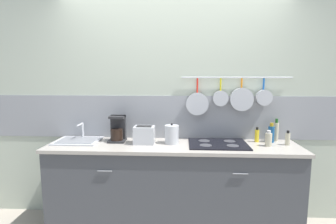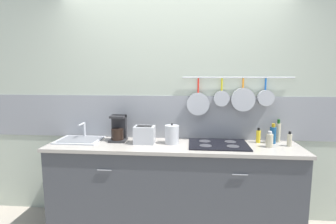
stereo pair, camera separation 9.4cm
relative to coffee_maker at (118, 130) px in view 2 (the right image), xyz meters
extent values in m
cube|color=#B2BCA8|center=(0.61, 0.21, 0.25)|extent=(7.20, 0.06, 2.60)
cube|color=gray|center=(0.61, 0.20, 0.13)|extent=(7.20, 0.07, 0.49)
cylinder|color=#B7BABF|center=(1.29, 0.15, 0.57)|extent=(1.19, 0.02, 0.02)
cylinder|color=red|center=(0.87, 0.15, 0.49)|extent=(0.02, 0.02, 0.16)
cylinder|color=#B7BABF|center=(0.87, 0.12, 0.29)|extent=(0.25, 0.05, 0.25)
cylinder|color=gold|center=(1.12, 0.15, 0.50)|extent=(0.02, 0.02, 0.13)
cylinder|color=#B7BABF|center=(1.12, 0.13, 0.35)|extent=(0.17, 0.04, 0.17)
cylinder|color=orange|center=(1.35, 0.15, 0.52)|extent=(0.02, 0.02, 0.10)
cylinder|color=#B7BABF|center=(1.35, 0.12, 0.34)|extent=(0.25, 0.05, 0.25)
cylinder|color=#1959B2|center=(1.58, 0.15, 0.50)|extent=(0.02, 0.02, 0.12)
cylinder|color=#B7BABF|center=(1.58, 0.12, 0.36)|extent=(0.17, 0.06, 0.17)
cube|color=#3F4247|center=(0.61, -0.12, -0.60)|extent=(2.57, 0.52, 0.89)
cylinder|color=slate|center=(-0.04, -0.39, -0.31)|extent=(0.14, 0.01, 0.01)
cylinder|color=slate|center=(1.25, -0.39, -0.31)|extent=(0.14, 0.01, 0.01)
cube|color=#A59E93|center=(0.61, -0.12, -0.13)|extent=(2.61, 0.56, 0.03)
cube|color=#B7BABF|center=(-0.43, -0.04, -0.11)|extent=(0.46, 0.38, 0.01)
cube|color=slate|center=(-0.43, -0.04, -0.10)|extent=(0.39, 0.30, 0.00)
cylinder|color=#B7BABF|center=(-0.43, 0.10, -0.03)|extent=(0.03, 0.03, 0.18)
cylinder|color=#B7BABF|center=(-0.43, 0.02, 0.06)|extent=(0.02, 0.15, 0.02)
cube|color=#262628|center=(0.00, -0.02, -0.10)|extent=(0.18, 0.18, 0.02)
cube|color=#262628|center=(0.00, 0.04, 0.02)|extent=(0.16, 0.06, 0.28)
cylinder|color=black|center=(0.00, -0.04, -0.03)|extent=(0.13, 0.13, 0.12)
cube|color=#262628|center=(0.00, 0.00, 0.15)|extent=(0.16, 0.14, 0.02)
cube|color=#B7BABF|center=(0.30, -0.08, -0.02)|extent=(0.21, 0.17, 0.18)
cube|color=black|center=(0.30, -0.11, 0.07)|extent=(0.16, 0.03, 0.00)
cube|color=black|center=(0.30, -0.06, 0.07)|extent=(0.16, 0.03, 0.00)
cube|color=black|center=(0.19, -0.08, 0.01)|extent=(0.02, 0.02, 0.02)
cylinder|color=#B7BABF|center=(0.59, -0.07, -0.02)|extent=(0.15, 0.15, 0.19)
sphere|color=black|center=(0.59, -0.07, 0.09)|extent=(0.02, 0.02, 0.02)
cube|color=black|center=(1.08, -0.08, -0.11)|extent=(0.60, 0.46, 0.01)
cylinder|color=#38383D|center=(0.94, -0.17, -0.10)|extent=(0.12, 0.12, 0.00)
cylinder|color=#38383D|center=(1.21, -0.17, -0.10)|extent=(0.12, 0.12, 0.00)
cylinder|color=#38383D|center=(0.94, 0.01, -0.10)|extent=(0.12, 0.12, 0.00)
cylinder|color=#38383D|center=(1.21, 0.01, -0.10)|extent=(0.12, 0.12, 0.00)
cylinder|color=yellow|center=(1.51, 0.05, -0.05)|extent=(0.05, 0.05, 0.13)
cylinder|color=black|center=(1.51, 0.05, 0.03)|extent=(0.02, 0.02, 0.03)
cylinder|color=#BFB799|center=(1.58, -0.12, -0.05)|extent=(0.07, 0.07, 0.13)
cylinder|color=beige|center=(1.58, -0.12, 0.03)|extent=(0.04, 0.04, 0.03)
cylinder|color=navy|center=(1.66, 0.04, -0.03)|extent=(0.07, 0.07, 0.17)
cylinder|color=#B28C19|center=(1.66, 0.04, 0.08)|extent=(0.04, 0.04, 0.04)
cylinder|color=#BFB799|center=(1.73, 0.11, -0.01)|extent=(0.05, 0.05, 0.20)
cylinder|color=#194C19|center=(1.73, 0.11, 0.11)|extent=(0.03, 0.03, 0.04)
cylinder|color=#BFB799|center=(1.79, -0.06, -0.05)|extent=(0.05, 0.05, 0.13)
cylinder|color=black|center=(1.79, -0.06, 0.02)|extent=(0.03, 0.03, 0.03)
camera|label=1|loc=(0.70, -2.76, 0.60)|focal=28.00mm
camera|label=2|loc=(0.80, -2.75, 0.60)|focal=28.00mm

